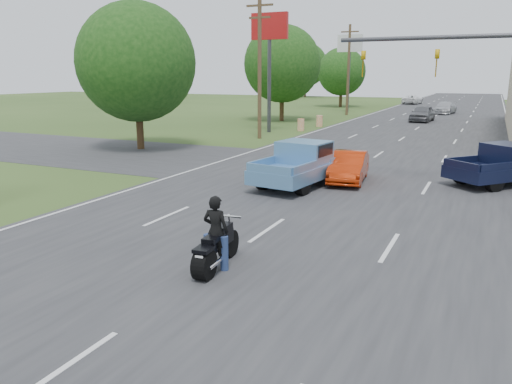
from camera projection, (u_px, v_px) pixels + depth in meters
The scene contains 23 objects.
ground at pixel (62, 371), 7.86m from camera, with size 200.00×200.00×0.00m, color #324B1E.
main_road at pixel (417, 128), 43.09m from camera, with size 15.00×180.00×0.02m, color #2D2D30.
cross_road at pixel (352, 172), 23.71m from camera, with size 120.00×10.00×0.02m, color #2D2D30.
utility_pole_5 at pixel (260, 63), 35.23m from camera, with size 2.00×0.28×10.00m.
utility_pole_6 at pixel (348, 68), 56.37m from camera, with size 2.00×0.28×10.00m.
tree_0 at pixel (136, 62), 30.06m from camera, with size 7.14×7.14×8.84m.
tree_1 at pixel (282, 64), 49.16m from camera, with size 7.56×7.56×9.36m.
tree_2 at pixel (342, 72), 70.73m from camera, with size 6.72×6.72×8.32m.
tree_4 at pixel (147, 62), 95.13m from camera, with size 9.24×9.24×11.44m.
tree_6 at pixel (306, 65), 102.46m from camera, with size 8.82×8.82×10.92m.
barrel_2 at pixel (301, 125), 41.21m from camera, with size 0.56×0.56×1.00m, color orange.
barrel_3 at pixel (319, 121), 44.61m from camera, with size 0.56×0.56×1.00m, color orange.
pole_sign_left_near at pixel (269, 40), 38.74m from camera, with size 3.00×0.35×9.20m.
pole_sign_left_far at pixel (350, 52), 59.88m from camera, with size 3.00×0.35×9.20m.
signal_mast at pixel (499, 68), 19.32m from camera, with size 9.12×0.40×7.00m.
red_convertible at pixel (349, 167), 21.61m from camera, with size 1.36×3.91×1.29m, color #B72908.
motorcycle at pixel (215, 250), 11.77m from camera, with size 0.70×2.28×1.15m.
rider at pixel (216, 235), 11.75m from camera, with size 0.63×0.41×1.72m, color black.
blue_pickup at pixel (304, 163), 21.00m from camera, with size 2.88×5.79×1.84m.
navy_pickup at pixel (508, 164), 21.04m from camera, with size 4.90×5.22×1.72m.
distant_car_grey at pixel (422, 114), 49.21m from camera, with size 1.89×4.70×1.60m, color slate.
distant_car_silver at pixel (445, 108), 58.97m from camera, with size 2.00×4.91×1.43m, color #B4B4B9.
distant_car_white at pixel (413, 100), 78.46m from camera, with size 2.36×5.12×1.42m, color white.
Camera 1 is at (5.75, -5.03, 4.55)m, focal length 35.00 mm.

